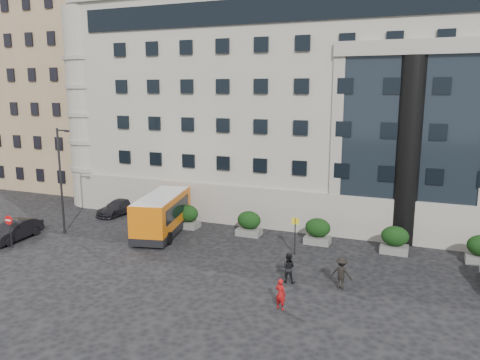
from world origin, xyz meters
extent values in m
plane|color=black|center=(0.00, 0.00, 0.00)|extent=(120.00, 120.00, 0.00)
cube|color=#9A9788|center=(6.00, 22.00, 9.00)|extent=(44.00, 24.00, 18.00)
cylinder|color=black|center=(12.00, 10.30, 6.50)|extent=(1.80, 1.80, 13.00)
cube|color=#997F59|center=(-24.00, 20.00, 10.00)|extent=(14.00, 14.00, 20.00)
cube|color=brown|center=(-27.00, 38.00, 11.00)|extent=(13.00, 13.00, 22.00)
cube|color=#605F5D|center=(-4.00, 7.80, 0.25)|extent=(1.80, 1.20, 0.50)
ellipsoid|color=black|center=(-4.00, 7.80, 1.17)|extent=(1.80, 1.26, 1.34)
cube|color=#605F5D|center=(1.20, 7.80, 0.25)|extent=(1.80, 1.20, 0.50)
ellipsoid|color=black|center=(1.20, 7.80, 1.17)|extent=(1.80, 1.26, 1.34)
cube|color=#605F5D|center=(6.40, 7.80, 0.25)|extent=(1.80, 1.20, 0.50)
ellipsoid|color=black|center=(6.40, 7.80, 1.17)|extent=(1.80, 1.26, 1.34)
cube|color=#605F5D|center=(11.60, 7.80, 0.25)|extent=(1.80, 1.20, 0.50)
ellipsoid|color=black|center=(11.60, 7.80, 1.17)|extent=(1.80, 1.26, 1.34)
cylinder|color=#262628|center=(-12.00, 3.00, 4.00)|extent=(0.16, 0.16, 8.00)
cylinder|color=#262628|center=(-11.55, 3.00, 7.85)|extent=(0.90, 0.12, 0.12)
cube|color=black|center=(-11.10, 3.00, 7.80)|extent=(0.35, 0.18, 0.14)
cylinder|color=#262628|center=(5.50, 5.00, 1.25)|extent=(0.08, 0.08, 2.50)
cube|color=yellow|center=(5.50, 5.00, 2.30)|extent=(0.50, 0.06, 0.45)
cylinder|color=#262628|center=(-13.00, -1.00, 1.10)|extent=(0.08, 0.08, 2.20)
cylinder|color=red|center=(-13.00, -1.06, 2.00)|extent=(0.64, 0.05, 0.64)
cube|color=white|center=(-13.00, -1.10, 2.00)|extent=(0.45, 0.04, 0.10)
cube|color=#D06009|center=(-4.98, 5.63, 1.76)|extent=(3.97, 7.53, 2.42)
cube|color=black|center=(-4.98, 5.63, 0.45)|extent=(4.02, 7.58, 0.55)
cube|color=black|center=(-4.98, 5.63, 2.00)|extent=(3.68, 6.01, 1.08)
cube|color=silver|center=(-4.98, 5.63, 2.92)|extent=(3.77, 7.16, 0.18)
cylinder|color=black|center=(-5.67, 3.13, 0.45)|extent=(0.47, 0.94, 0.90)
cylinder|color=black|center=(-3.28, 3.66, 0.45)|extent=(0.47, 0.94, 0.90)
cylinder|color=black|center=(-6.68, 7.60, 0.45)|extent=(0.47, 0.94, 0.90)
cylinder|color=black|center=(-4.28, 8.14, 0.45)|extent=(0.47, 0.94, 0.90)
cube|color=#9C240B|center=(-11.73, 19.11, 1.77)|extent=(3.53, 4.62, 2.85)
cube|color=#9C240B|center=(-12.44, 16.23, 1.31)|extent=(2.87, 2.37, 1.94)
cube|color=black|center=(-12.63, 15.45, 1.71)|extent=(2.13, 0.64, 0.91)
cylinder|color=black|center=(-13.63, 16.64, 0.48)|extent=(0.52, 1.00, 0.96)
cylinder|color=black|center=(-11.19, 16.04, 0.48)|extent=(0.52, 1.00, 0.96)
cylinder|color=black|center=(-12.73, 20.29, 0.48)|extent=(0.52, 1.00, 0.96)
cylinder|color=black|center=(-10.29, 19.69, 0.48)|extent=(0.52, 1.00, 0.96)
imported|color=black|center=(-14.17, 0.37, 0.73)|extent=(1.84, 4.51, 1.45)
imported|color=black|center=(-11.50, 9.14, 0.64)|extent=(2.46, 4.64, 1.28)
imported|color=black|center=(-16.26, 15.23, 0.68)|extent=(2.84, 5.16, 1.37)
imported|color=#A01011|center=(6.91, -2.85, 0.80)|extent=(0.67, 0.53, 1.60)
imported|color=black|center=(6.35, 0.46, 0.87)|extent=(0.90, 0.73, 1.73)
imported|color=black|center=(9.29, 0.77, 0.90)|extent=(1.27, 0.88, 1.80)
camera|label=1|loc=(13.12, -23.71, 10.80)|focal=35.00mm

